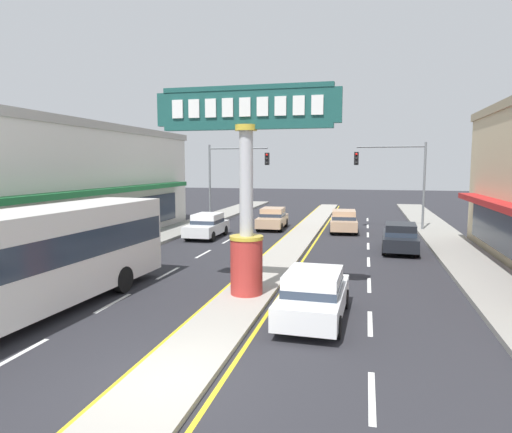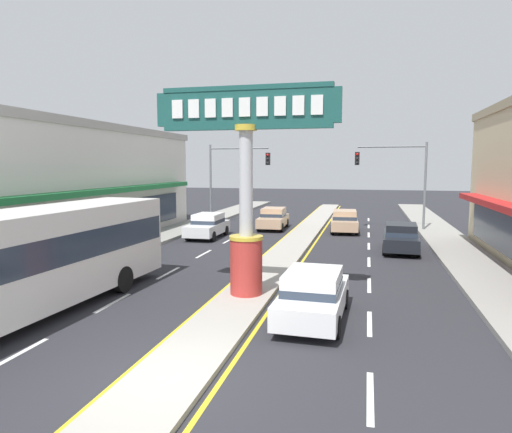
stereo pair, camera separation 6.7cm
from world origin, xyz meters
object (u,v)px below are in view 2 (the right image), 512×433
object	(u,v)px
sedan_near_left_lane	(273,218)
street_bench	(27,272)
sedan_kerb_right	(313,294)
sedan_near_right_lane	(401,237)
sedan_far_left_oncoming	(208,225)
storefront_left	(27,184)
district_sign	(246,189)
traffic_light_right_side	(399,171)
bus_far_right_lane	(35,255)
traffic_light_left_side	(232,170)
sedan_mid_left_lane	(345,221)

from	to	relation	value
sedan_near_left_lane	street_bench	world-z (taller)	sedan_near_left_lane
sedan_near_left_lane	street_bench	distance (m)	18.99
sedan_kerb_right	sedan_near_right_lane	bearing A→B (deg)	74.62
sedan_far_left_oncoming	sedan_kerb_right	size ratio (longest dim) A/B	0.99
storefront_left	sedan_kerb_right	size ratio (longest dim) A/B	5.97
district_sign	traffic_light_right_side	world-z (taller)	district_sign
traffic_light_right_side	bus_far_right_lane	size ratio (longest dim) A/B	0.55
sedan_near_right_lane	sedan_far_left_oncoming	distance (m)	11.90
district_sign	sedan_far_left_oncoming	distance (m)	13.99
traffic_light_right_side	sedan_near_left_lane	distance (m)	9.41
storefront_left	street_bench	distance (m)	11.36
storefront_left	sedan_far_left_oncoming	distance (m)	10.85
district_sign	traffic_light_left_side	size ratio (longest dim) A/B	1.15
bus_far_right_lane	sedan_far_left_oncoming	distance (m)	15.66
district_sign	traffic_light_left_side	world-z (taller)	district_sign
traffic_light_left_side	traffic_light_right_side	bearing A→B (deg)	-2.37
storefront_left	traffic_light_left_side	size ratio (longest dim) A/B	4.20
district_sign	sedan_far_left_oncoming	xyz separation A→B (m)	(-5.85, 12.34, -3.03)
sedan_kerb_right	traffic_light_left_side	bearing A→B (deg)	112.91
sedan_mid_left_lane	sedan_near_right_lane	bearing A→B (deg)	-63.66
traffic_light_left_side	sedan_mid_left_lane	world-z (taller)	traffic_light_left_side
sedan_near_right_lane	bus_far_right_lane	size ratio (longest dim) A/B	0.39
district_sign	storefront_left	distance (m)	17.00
traffic_light_left_side	sedan_far_left_oncoming	distance (m)	7.30
storefront_left	traffic_light_left_side	bearing A→B (deg)	50.95
traffic_light_right_side	bus_far_right_lane	world-z (taller)	traffic_light_right_side
district_sign	street_bench	world-z (taller)	district_sign
district_sign	sedan_near_right_lane	xyz separation A→B (m)	(5.85, 10.20, -3.03)
storefront_left	sedan_near_right_lane	xyz separation A→B (m)	(21.06, 2.62, -2.75)
storefront_left	sedan_near_right_lane	world-z (taller)	storefront_left
traffic_light_left_side	district_sign	bearing A→B (deg)	-71.88
storefront_left	street_bench	bearing A→B (deg)	-50.57
traffic_light_left_side	storefront_left	bearing A→B (deg)	-129.05
storefront_left	sedan_mid_left_lane	size ratio (longest dim) A/B	5.92
traffic_light_left_side	street_bench	bearing A→B (deg)	-96.09
sedan_near_right_lane	sedan_kerb_right	world-z (taller)	same
traffic_light_left_side	street_bench	distance (m)	20.10
storefront_left	sedan_mid_left_lane	xyz separation A→B (m)	(17.77, 9.27, -2.75)
bus_far_right_lane	street_bench	size ratio (longest dim) A/B	7.07
traffic_light_left_side	traffic_light_right_side	world-z (taller)	same
storefront_left	sedan_mid_left_lane	world-z (taller)	storefront_left
sedan_near_left_lane	street_bench	xyz separation A→B (m)	(-5.68, -18.12, -0.14)
traffic_light_left_side	sedan_mid_left_lane	bearing A→B (deg)	-12.39
sedan_near_right_lane	street_bench	size ratio (longest dim) A/B	2.74
sedan_near_left_lane	sedan_far_left_oncoming	world-z (taller)	same
storefront_left	sedan_mid_left_lane	distance (m)	20.23
traffic_light_right_side	street_bench	xyz separation A→B (m)	(-14.38, -19.16, -3.60)
storefront_left	sedan_near_left_lane	world-z (taller)	storefront_left
traffic_light_right_side	sedan_near_left_lane	size ratio (longest dim) A/B	1.42
sedan_near_right_lane	street_bench	xyz separation A→B (m)	(-14.09, -11.10, -0.14)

